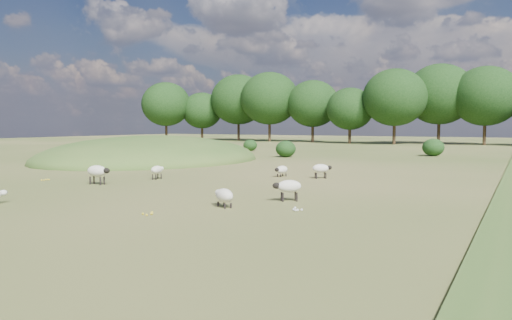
{
  "coord_description": "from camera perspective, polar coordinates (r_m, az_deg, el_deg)",
  "views": [
    {
      "loc": [
        14.66,
        -19.28,
        2.91
      ],
      "look_at": [
        2.0,
        4.0,
        1.0
      ],
      "focal_mm": 35.0,
      "sensor_mm": 36.0,
      "label": 1
    }
  ],
  "objects": [
    {
      "name": "ground",
      "position": [
        42.03,
        8.05,
        0.11
      ],
      "size": [
        160.0,
        160.0,
        0.0
      ],
      "primitive_type": "plane",
      "color": "#2F4E18",
      "rests_on": "ground"
    },
    {
      "name": "mound",
      "position": [
        41.2,
        -11.87,
        -0.01
      ],
      "size": [
        16.0,
        20.0,
        4.0
      ],
      "primitive_type": "ellipsoid",
      "color": "#33561E",
      "rests_on": "ground"
    },
    {
      "name": "treeline",
      "position": [
        76.44,
        16.75,
        6.69
      ],
      "size": [
        96.28,
        14.66,
        11.7
      ],
      "color": "black",
      "rests_on": "ground"
    },
    {
      "name": "shrubs",
      "position": [
        47.32,
        9.71,
        1.43
      ],
      "size": [
        20.62,
        9.48,
        1.59
      ],
      "color": "black",
      "rests_on": "ground"
    },
    {
      "name": "sheep_0",
      "position": [
        25.15,
        -17.65,
        -1.23
      ],
      "size": [
        1.31,
        0.66,
        0.93
      ],
      "rotation": [
        0.0,
        0.0,
        0.09
      ],
      "color": "beige",
      "rests_on": "ground"
    },
    {
      "name": "sheep_1",
      "position": [
        27.64,
        2.93,
        -1.12
      ],
      "size": [
        0.6,
        1.09,
        0.61
      ],
      "rotation": [
        0.0,
        0.0,
        4.56
      ],
      "color": "beige",
      "rests_on": "ground"
    },
    {
      "name": "sheep_2",
      "position": [
        17.55,
        -3.68,
        -4.06
      ],
      "size": [
        1.15,
        0.93,
        0.66
      ],
      "rotation": [
        0.0,
        0.0,
        2.57
      ],
      "color": "beige",
      "rests_on": "ground"
    },
    {
      "name": "sheep_4",
      "position": [
        26.84,
        7.46,
        -0.97
      ],
      "size": [
        1.06,
        0.94,
        0.78
      ],
      "rotation": [
        0.0,
        0.0,
        0.67
      ],
      "color": "beige",
      "rests_on": "ground"
    },
    {
      "name": "sheep_5",
      "position": [
        26.77,
        -11.23,
        -1.11
      ],
      "size": [
        0.52,
        1.02,
        0.73
      ],
      "rotation": [
        0.0,
        0.0,
        1.67
      ],
      "color": "beige",
      "rests_on": "ground"
    },
    {
      "name": "sheep_6",
      "position": [
        18.86,
        3.72,
        -3.03
      ],
      "size": [
        1.09,
        0.98,
        0.81
      ],
      "rotation": [
        0.0,
        0.0,
        3.82
      ],
      "color": "beige",
      "rests_on": "ground"
    }
  ]
}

